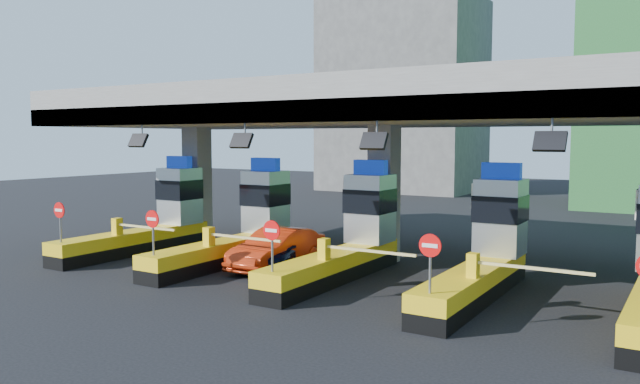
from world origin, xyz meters
The scene contains 9 objects.
ground centered at (0.00, 0.00, 0.00)m, with size 120.00×120.00×0.00m, color black.
toll_canopy centered at (0.00, 2.87, 6.13)m, with size 28.00×12.09×7.00m.
toll_lane_far_left centered at (-10.00, 0.28, 1.40)m, with size 4.43×8.00×4.16m.
toll_lane_left centered at (-5.00, 0.28, 1.40)m, with size 4.43×8.00×4.16m.
toll_lane_center centered at (0.00, 0.28, 1.40)m, with size 4.43×8.00×4.16m.
toll_lane_right centered at (5.00, 0.28, 1.40)m, with size 4.43×8.00×4.16m.
bg_building_concrete centered at (-14.00, 36.00, 9.00)m, with size 14.00×10.00×18.00m, color #4C4C49.
van centered at (-2.92, -0.19, 0.73)m, with size 1.73×4.29×1.46m, color black.
red_car centered at (-2.90, -0.32, 0.77)m, with size 1.62×4.65×1.53m, color #B82A0E.
Camera 1 is at (10.86, -19.49, 4.98)m, focal length 35.00 mm.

